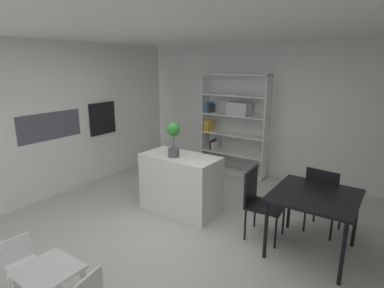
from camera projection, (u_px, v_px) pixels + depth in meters
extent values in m
plane|color=beige|center=(171.00, 239.00, 4.11)|extent=(9.00, 9.00, 0.00)
cube|color=white|center=(167.00, 26.00, 3.44)|extent=(6.55, 6.21, 0.06)
cube|color=silver|center=(266.00, 112.00, 6.22)|extent=(6.55, 0.06, 2.62)
cube|color=white|center=(39.00, 119.00, 5.37)|extent=(0.67, 5.60, 2.62)
cube|color=#4C4C56|center=(50.00, 126.00, 5.19)|extent=(0.01, 1.12, 0.46)
cube|color=black|center=(102.00, 118.00, 6.04)|extent=(0.04, 0.59, 0.61)
cylinder|color=#B7BABC|center=(100.00, 105.00, 6.00)|extent=(0.02, 0.47, 0.02)
cube|color=white|center=(181.00, 183.00, 4.82)|extent=(1.19, 0.61, 0.89)
cylinder|color=#4C4C51|center=(174.00, 153.00, 4.65)|extent=(0.17, 0.17, 0.12)
cylinder|color=#476633|center=(173.00, 142.00, 4.60)|extent=(0.01, 0.01, 0.22)
sphere|color=#2D882F|center=(173.00, 129.00, 4.56)|extent=(0.20, 0.20, 0.20)
cube|color=white|center=(206.00, 122.00, 6.74)|extent=(0.02, 0.32, 2.04)
cube|color=white|center=(267.00, 129.00, 5.97)|extent=(0.02, 0.32, 2.04)
cube|color=white|center=(236.00, 74.00, 6.10)|extent=(1.41, 0.32, 0.02)
cube|color=white|center=(233.00, 172.00, 6.61)|extent=(1.41, 0.32, 0.02)
cube|color=white|center=(233.00, 153.00, 6.50)|extent=(1.37, 0.32, 0.02)
cube|color=white|center=(234.00, 135.00, 6.40)|extent=(1.37, 0.32, 0.02)
cube|color=white|center=(235.00, 115.00, 6.30)|extent=(1.37, 0.32, 0.02)
cube|color=white|center=(235.00, 96.00, 6.20)|extent=(1.37, 0.32, 0.02)
cube|color=#38383D|center=(209.00, 161.00, 6.91)|extent=(0.03, 0.26, 0.24)
cube|color=#8E4793|center=(212.00, 162.00, 6.87)|extent=(0.06, 0.26, 0.23)
cube|color=#38383D|center=(215.00, 164.00, 6.83)|extent=(0.06, 0.26, 0.18)
cube|color=#38383D|center=(213.00, 144.00, 6.75)|extent=(0.03, 0.26, 0.21)
cube|color=silver|center=(215.00, 146.00, 6.73)|extent=(0.04, 0.26, 0.18)
cube|color=gold|center=(208.00, 125.00, 6.72)|extent=(0.04, 0.26, 0.23)
cube|color=gold|center=(210.00, 125.00, 6.69)|extent=(0.04, 0.26, 0.23)
cube|color=#2D6BAD|center=(210.00, 107.00, 6.60)|extent=(0.03, 0.26, 0.22)
cube|color=#38383D|center=(211.00, 108.00, 6.58)|extent=(0.03, 0.26, 0.17)
cube|color=#B7BABC|center=(239.00, 109.00, 6.22)|extent=(0.44, 0.28, 0.26)
cube|color=silver|center=(48.00, 270.00, 2.79)|extent=(0.51, 0.48, 0.03)
cube|color=silver|center=(57.00, 272.00, 3.13)|extent=(0.04, 0.04, 0.44)
cube|color=white|center=(25.00, 266.00, 3.06)|extent=(0.31, 0.31, 0.02)
cube|color=white|center=(17.00, 248.00, 3.11)|extent=(0.06, 0.28, 0.26)
cube|color=white|center=(44.00, 279.00, 3.12)|extent=(0.03, 0.03, 0.31)
cube|color=white|center=(10.00, 281.00, 3.10)|extent=(0.03, 0.03, 0.31)
cube|color=white|center=(34.00, 269.00, 3.26)|extent=(0.03, 0.03, 0.31)
cube|color=black|center=(315.00, 195.00, 3.65)|extent=(0.94, 0.98, 0.03)
cylinder|color=black|center=(266.00, 230.00, 3.63)|extent=(0.04, 0.04, 0.73)
cylinder|color=black|center=(343.00, 254.00, 3.18)|extent=(0.04, 0.04, 0.73)
cylinder|color=black|center=(289.00, 203.00, 4.32)|extent=(0.04, 0.04, 0.73)
cylinder|color=black|center=(356.00, 220.00, 3.86)|extent=(0.04, 0.04, 0.73)
cube|color=black|center=(266.00, 206.00, 4.05)|extent=(0.50, 0.49, 0.03)
cube|color=black|center=(251.00, 186.00, 4.09)|extent=(0.07, 0.45, 0.46)
cylinder|color=black|center=(276.00, 233.00, 3.85)|extent=(0.03, 0.03, 0.43)
cylinder|color=black|center=(283.00, 219.00, 4.18)|extent=(0.03, 0.03, 0.43)
cylinder|color=black|center=(245.00, 225.00, 4.04)|extent=(0.03, 0.03, 0.43)
cylinder|color=black|center=(255.00, 213.00, 4.37)|extent=(0.03, 0.03, 0.43)
cube|color=black|center=(325.00, 199.00, 4.21)|extent=(0.46, 0.47, 0.03)
cube|color=black|center=(321.00, 187.00, 4.00)|extent=(0.41, 0.08, 0.45)
cylinder|color=black|center=(341.00, 215.00, 4.28)|extent=(0.03, 0.03, 0.45)
cylinder|color=black|center=(315.00, 207.00, 4.51)|extent=(0.03, 0.03, 0.45)
cylinder|color=black|center=(332.00, 225.00, 4.02)|extent=(0.03, 0.03, 0.45)
cylinder|color=black|center=(305.00, 216.00, 4.25)|extent=(0.03, 0.03, 0.45)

